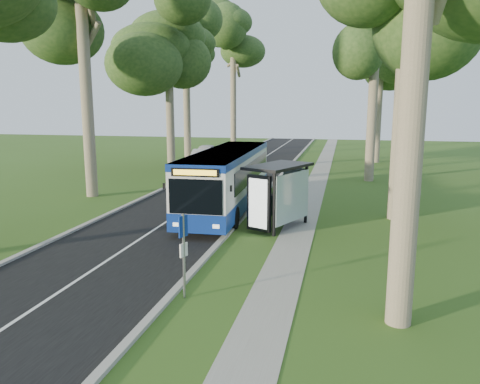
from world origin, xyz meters
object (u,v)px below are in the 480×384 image
object	(u,v)px
bus	(228,180)
car_silver	(200,157)
litter_bin	(272,204)
car_white	(206,153)
bus_shelter	(280,185)
bus_stop_sign	(184,246)

from	to	relation	value
bus	car_silver	bearing A→B (deg)	110.06
litter_bin	car_silver	distance (m)	21.36
car_white	bus_shelter	bearing A→B (deg)	-69.77
bus_stop_sign	car_white	bearing A→B (deg)	127.06
bus_shelter	bus_stop_sign	bearing A→B (deg)	-77.98
bus	car_white	size ratio (longest dim) A/B	2.53
bus_shelter	car_silver	distance (m)	24.37
bus	bus_stop_sign	size ratio (longest dim) A/B	4.82
bus_shelter	car_silver	size ratio (longest dim) A/B	0.90
litter_bin	bus	bearing A→B (deg)	168.59
bus_stop_sign	car_silver	world-z (taller)	bus_stop_sign
bus_shelter	car_white	size ratio (longest dim) A/B	0.80
car_silver	bus	bearing A→B (deg)	-73.04
car_silver	bus_stop_sign	bearing A→B (deg)	-78.19
litter_bin	car_silver	size ratio (longest dim) A/B	0.24
bus_stop_sign	bus	bearing A→B (deg)	119.22
bus	car_white	world-z (taller)	bus
bus_stop_sign	litter_bin	distance (m)	11.29
bus_shelter	litter_bin	distance (m)	3.41
bus_stop_sign	car_silver	size ratio (longest dim) A/B	0.59
car_white	car_silver	bearing A→B (deg)	-87.03
bus	car_silver	size ratio (longest dim) A/B	2.84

